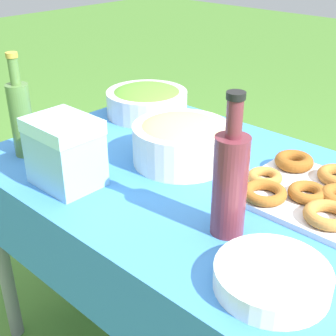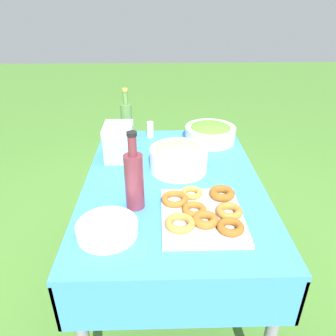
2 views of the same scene
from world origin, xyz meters
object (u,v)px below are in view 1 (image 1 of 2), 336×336
(pasta_bowl, at_px, (181,139))
(donut_platter, at_px, (315,191))
(plate_stack, at_px, (272,278))
(olive_oil_bottle, at_px, (21,116))
(salad_bowl, at_px, (147,100))
(wine_bottle, at_px, (230,181))
(cooler_box, at_px, (65,152))

(pasta_bowl, xyz_separation_m, donut_platter, (0.40, 0.08, -0.05))
(plate_stack, height_order, olive_oil_bottle, olive_oil_bottle)
(salad_bowl, xyz_separation_m, olive_oil_bottle, (-0.03, -0.51, 0.07))
(pasta_bowl, distance_m, wine_bottle, 0.39)
(pasta_bowl, xyz_separation_m, olive_oil_bottle, (-0.39, -0.29, 0.05))
(wine_bottle, relative_size, cooler_box, 1.80)
(olive_oil_bottle, bearing_deg, donut_platter, 25.01)
(wine_bottle, bearing_deg, pasta_bowl, 147.94)
(plate_stack, bearing_deg, donut_platter, 105.10)
(donut_platter, bearing_deg, plate_stack, -74.90)
(donut_platter, xyz_separation_m, cooler_box, (-0.55, -0.40, 0.07))
(cooler_box, bearing_deg, wine_bottle, 13.78)
(plate_stack, xyz_separation_m, wine_bottle, (-0.18, 0.10, 0.11))
(plate_stack, xyz_separation_m, olive_oil_bottle, (-0.90, 0.00, 0.10))
(donut_platter, xyz_separation_m, wine_bottle, (-0.08, -0.28, 0.11))
(salad_bowl, relative_size, plate_stack, 1.31)
(salad_bowl, distance_m, plate_stack, 1.01)
(wine_bottle, distance_m, cooler_box, 0.48)
(donut_platter, bearing_deg, olive_oil_bottle, -154.99)
(olive_oil_bottle, distance_m, wine_bottle, 0.72)
(wine_bottle, bearing_deg, salad_bowl, 148.78)
(wine_bottle, bearing_deg, olive_oil_bottle, -172.74)
(salad_bowl, xyz_separation_m, cooler_box, (0.22, -0.53, 0.04))
(pasta_bowl, relative_size, donut_platter, 0.73)
(salad_bowl, distance_m, donut_platter, 0.78)
(donut_platter, distance_m, cooler_box, 0.68)
(plate_stack, distance_m, olive_oil_bottle, 0.91)
(plate_stack, relative_size, wine_bottle, 0.68)
(olive_oil_bottle, relative_size, wine_bottle, 0.94)
(salad_bowl, distance_m, wine_bottle, 0.81)
(olive_oil_bottle, bearing_deg, pasta_bowl, 36.80)
(salad_bowl, distance_m, cooler_box, 0.58)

